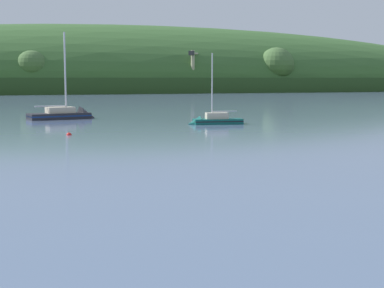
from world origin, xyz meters
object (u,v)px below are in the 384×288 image
Objects in this scene: mooring_buoy_far_upstream at (69,135)px; sailboat_midwater_white at (67,117)px; dockside_crane at (193,73)px; sailboat_far_left at (212,122)px.

sailboat_midwater_white is at bearing 85.77° from mooring_buoy_far_upstream.
dockside_crane is 1.23× the size of sailboat_midwater_white.
dockside_crane is at bearing 53.58° from sailboat_midwater_white.
sailboat_midwater_white is (-59.17, -135.54, -7.19)m from dockside_crane.
sailboat_far_left reaches higher than mooring_buoy_far_upstream.
sailboat_far_left is 19.53m from mooring_buoy_far_upstream.
sailboat_midwater_white is 1.41× the size of sailboat_far_left.
sailboat_far_left is at bearing -160.47° from dockside_crane.
mooring_buoy_far_upstream is at bearing -107.07° from sailboat_midwater_white.
sailboat_midwater_white reaches higher than mooring_buoy_far_upstream.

